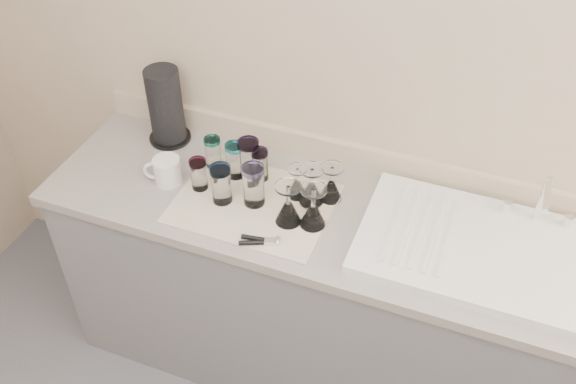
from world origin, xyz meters
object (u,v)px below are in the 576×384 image
at_px(tumbler_magenta, 199,174).
at_px(goblet_extra, 311,191).
at_px(sink_unit, 485,250).
at_px(tumbler_extra, 249,159).
at_px(goblet_back_right, 331,188).
at_px(paper_towel_roll, 166,107).
at_px(tumbler_lavender, 254,185).
at_px(white_mug, 166,171).
at_px(tumbler_purple, 260,165).
at_px(goblet_back_left, 297,186).
at_px(can_opener, 260,241).
at_px(goblet_front_left, 288,209).
at_px(tumbler_teal, 213,152).
at_px(tumbler_cyan, 235,160).
at_px(tumbler_blue, 221,184).
at_px(goblet_front_right, 313,212).

bearing_deg(tumbler_magenta, goblet_extra, 10.12).
xyz_separation_m(sink_unit, tumbler_extra, (-0.88, 0.08, 0.07)).
relative_size(tumbler_extra, goblet_back_right, 1.10).
height_order(goblet_extra, paper_towel_roll, paper_towel_roll).
distance_m(goblet_back_right, goblet_extra, 0.07).
xyz_separation_m(tumbler_lavender, white_mug, (-0.35, -0.00, -0.04)).
height_order(tumbler_purple, goblet_back_left, tumbler_purple).
relative_size(tumbler_magenta, white_mug, 0.82).
distance_m(goblet_back_left, can_opener, 0.27).
distance_m(sink_unit, tumbler_lavender, 0.81).
height_order(goblet_front_left, goblet_extra, goblet_front_left).
height_order(sink_unit, tumbler_extra, sink_unit).
distance_m(tumbler_lavender, white_mug, 0.35).
xyz_separation_m(tumbler_teal, can_opener, (0.32, -0.31, -0.06)).
bearing_deg(goblet_front_left, tumbler_purple, 135.58).
relative_size(goblet_front_left, paper_towel_roll, 0.51).
xyz_separation_m(sink_unit, goblet_back_right, (-0.56, 0.07, 0.04)).
bearing_deg(tumbler_cyan, tumbler_lavender, -42.46).
relative_size(sink_unit, tumbler_teal, 6.52).
bearing_deg(tumbler_teal, tumbler_lavender, -30.94).
bearing_deg(tumbler_extra, white_mug, -153.82).
distance_m(sink_unit, tumbler_magenta, 1.02).
bearing_deg(tumbler_purple, can_opener, -66.92).
xyz_separation_m(goblet_front_left, white_mug, (-0.50, 0.04, -0.01)).
height_order(goblet_front_left, can_opener, goblet_front_left).
bearing_deg(white_mug, paper_towel_roll, 117.26).
bearing_deg(goblet_extra, tumbler_purple, 165.81).
relative_size(tumbler_blue, goblet_back_left, 1.20).
bearing_deg(white_mug, tumbler_lavender, 0.65).
distance_m(tumbler_lavender, paper_towel_roll, 0.53).
bearing_deg(goblet_front_right, tumbler_blue, -179.78).
bearing_deg(tumbler_cyan, goblet_back_left, -5.37).
bearing_deg(goblet_extra, can_opener, -109.40).
distance_m(can_opener, white_mug, 0.48).
distance_m(tumbler_purple, paper_towel_roll, 0.46).
height_order(tumbler_teal, tumbler_extra, tumbler_extra).
relative_size(sink_unit, goblet_back_left, 6.59).
height_order(goblet_extra, can_opener, goblet_extra).
distance_m(tumbler_magenta, goblet_front_left, 0.37).
relative_size(goblet_front_right, paper_towel_roll, 0.52).
xyz_separation_m(tumbler_cyan, tumbler_magenta, (-0.09, -0.11, -0.01)).
bearing_deg(goblet_extra, goblet_back_right, 38.02).
height_order(tumbler_blue, can_opener, tumbler_blue).
height_order(tumbler_purple, tumbler_blue, tumbler_blue).
bearing_deg(goblet_back_left, goblet_extra, -14.73).
xyz_separation_m(goblet_back_right, goblet_front_left, (-0.10, -0.17, 0.01)).
xyz_separation_m(tumbler_blue, can_opener, (0.21, -0.15, -0.07)).
relative_size(goblet_back_left, goblet_front_left, 0.77).
bearing_deg(goblet_back_left, goblet_front_left, -82.03).
bearing_deg(tumbler_teal, white_mug, -131.41).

